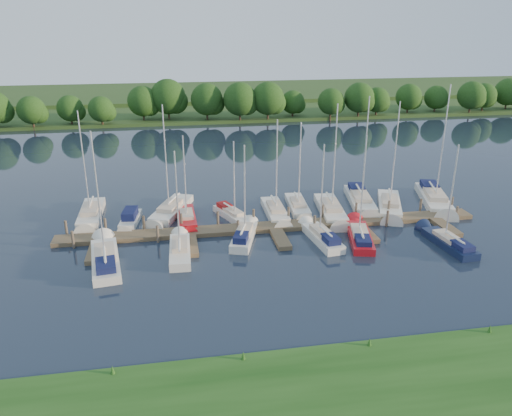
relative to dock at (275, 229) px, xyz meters
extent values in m
plane|color=#182330|center=(0.00, -7.31, -0.20)|extent=(260.00, 260.00, 0.00)
cube|color=#194413|center=(0.00, -23.31, 0.05)|extent=(90.00, 10.00, 0.50)
cube|color=brown|center=(0.00, 0.69, 0.00)|extent=(40.00, 2.00, 0.40)
cube|color=brown|center=(-16.00, -2.31, 0.00)|extent=(1.20, 4.00, 0.40)
cube|color=brown|center=(-8.00, -2.31, 0.00)|extent=(1.20, 4.00, 0.40)
cube|color=brown|center=(0.00, -2.31, 0.00)|extent=(1.20, 4.00, 0.40)
cube|color=brown|center=(8.00, -2.31, 0.00)|extent=(1.20, 4.00, 0.40)
cube|color=brown|center=(16.00, -2.31, 0.00)|extent=(1.20, 4.00, 0.40)
cylinder|color=#473D33|center=(-19.00, 1.99, 0.40)|extent=(0.24, 0.24, 2.00)
cylinder|color=#473D33|center=(-15.55, 1.99, 0.40)|extent=(0.24, 0.24, 2.00)
cylinder|color=#473D33|center=(-12.09, 1.99, 0.40)|extent=(0.24, 0.24, 2.00)
cylinder|color=#473D33|center=(-8.64, 1.99, 0.40)|extent=(0.24, 0.24, 2.00)
cylinder|color=#473D33|center=(-5.18, 1.99, 0.40)|extent=(0.24, 0.24, 2.00)
cylinder|color=#473D33|center=(-1.73, 1.99, 0.40)|extent=(0.24, 0.24, 2.00)
cylinder|color=#473D33|center=(1.73, 1.99, 0.40)|extent=(0.24, 0.24, 2.00)
cylinder|color=#473D33|center=(5.18, 1.99, 0.40)|extent=(0.24, 0.24, 2.00)
cylinder|color=#473D33|center=(8.64, 1.99, 0.40)|extent=(0.24, 0.24, 2.00)
cylinder|color=#473D33|center=(12.09, 1.99, 0.40)|extent=(0.24, 0.24, 2.00)
cylinder|color=#473D33|center=(15.55, 1.99, 0.40)|extent=(0.24, 0.24, 2.00)
cylinder|color=#473D33|center=(19.00, 1.99, 0.40)|extent=(0.24, 0.24, 2.00)
cylinder|color=#473D33|center=(-18.00, -0.61, 0.40)|extent=(0.24, 0.24, 2.00)
cylinder|color=#473D33|center=(-10.80, -0.61, 0.40)|extent=(0.24, 0.24, 2.00)
cylinder|color=#473D33|center=(-3.60, -0.61, 0.40)|extent=(0.24, 0.24, 2.00)
cylinder|color=#473D33|center=(3.60, -0.61, 0.40)|extent=(0.24, 0.24, 2.00)
cylinder|color=#473D33|center=(10.80, -0.61, 0.40)|extent=(0.24, 0.24, 2.00)
cylinder|color=#473D33|center=(18.00, -0.61, 0.40)|extent=(0.24, 0.24, 2.00)
cube|color=#254119|center=(0.00, 67.69, 0.10)|extent=(180.00, 30.00, 0.60)
cube|color=#385625|center=(0.00, 92.69, 0.50)|extent=(220.00, 40.00, 1.40)
cylinder|color=#38281C|center=(-39.31, 56.64, 0.86)|extent=(0.36, 0.36, 2.12)
sphere|color=#1A3C10|center=(-39.31, 56.64, 3.46)|extent=(4.95, 4.95, 4.95)
sphere|color=#1A3C10|center=(-38.25, 56.84, 2.75)|extent=(3.54, 3.54, 3.54)
cylinder|color=#38281C|center=(-32.53, 54.50, 1.06)|extent=(0.36, 0.36, 2.51)
sphere|color=#1A3C10|center=(-32.53, 54.50, 4.12)|extent=(5.86, 5.86, 5.86)
sphere|color=#1A3C10|center=(-31.27, 54.70, 3.29)|extent=(4.18, 4.18, 4.18)
cylinder|color=#38281C|center=(-26.79, 53.47, 1.00)|extent=(0.36, 0.36, 2.39)
sphere|color=#1A3C10|center=(-26.79, 53.47, 3.92)|extent=(5.58, 5.58, 5.58)
sphere|color=#1A3C10|center=(-25.60, 53.67, 3.12)|extent=(3.98, 3.98, 3.98)
cylinder|color=#38281C|center=(-22.25, 54.87, 1.03)|extent=(0.36, 0.36, 2.46)
sphere|color=#1A3C10|center=(-22.25, 54.87, 4.03)|extent=(5.73, 5.73, 5.73)
sphere|color=#1A3C10|center=(-21.02, 55.07, 3.21)|extent=(4.10, 4.10, 4.10)
cylinder|color=#38281C|center=(-16.32, 53.37, 1.07)|extent=(0.36, 0.36, 2.55)
sphere|color=#1A3C10|center=(-16.32, 53.37, 4.19)|extent=(5.95, 5.95, 5.95)
sphere|color=#1A3C10|center=(-15.05, 53.57, 3.34)|extent=(4.25, 4.25, 4.25)
cylinder|color=#38281C|center=(-9.22, 52.99, 0.99)|extent=(0.36, 0.36, 2.39)
sphere|color=#1A3C10|center=(-9.22, 52.99, 3.91)|extent=(5.57, 5.57, 5.57)
sphere|color=#1A3C10|center=(-8.03, 53.19, 3.11)|extent=(3.98, 3.98, 3.98)
cylinder|color=#38281C|center=(-4.01, 52.82, 1.24)|extent=(0.36, 0.36, 2.88)
sphere|color=#1A3C10|center=(-4.01, 52.82, 4.76)|extent=(6.72, 6.72, 6.72)
sphere|color=#1A3C10|center=(-2.57, 53.02, 3.80)|extent=(4.80, 4.80, 4.80)
cylinder|color=#38281C|center=(3.97, 54.84, 1.00)|extent=(0.36, 0.36, 2.40)
sphere|color=#1A3C10|center=(3.97, 54.84, 3.93)|extent=(5.59, 5.59, 5.59)
sphere|color=#1A3C10|center=(5.17, 55.04, 3.13)|extent=(3.99, 3.99, 3.99)
cylinder|color=#38281C|center=(10.22, 56.65, 1.23)|extent=(0.36, 0.36, 2.86)
sphere|color=#1A3C10|center=(10.22, 56.65, 4.72)|extent=(6.67, 6.67, 6.67)
sphere|color=#1A3C10|center=(11.64, 56.85, 3.77)|extent=(4.76, 4.76, 4.76)
cylinder|color=#38281C|center=(15.32, 55.51, 1.24)|extent=(0.36, 0.36, 2.88)
sphere|color=#1A3C10|center=(15.32, 55.51, 4.75)|extent=(6.71, 6.71, 6.71)
sphere|color=#1A3C10|center=(16.76, 55.71, 3.79)|extent=(4.79, 4.79, 4.79)
cylinder|color=#38281C|center=(20.34, 55.88, 1.12)|extent=(0.36, 0.36, 2.63)
sphere|color=#1A3C10|center=(20.34, 55.88, 4.34)|extent=(6.15, 6.15, 6.15)
sphere|color=#1A3C10|center=(21.65, 56.08, 3.46)|extent=(4.39, 4.39, 4.39)
cylinder|color=#38281C|center=(26.40, 55.84, 1.03)|extent=(0.36, 0.36, 2.45)
sphere|color=#1A3C10|center=(26.40, 55.84, 4.02)|extent=(5.72, 5.72, 5.72)
sphere|color=#1A3C10|center=(27.62, 56.04, 3.20)|extent=(4.08, 4.08, 4.08)
cylinder|color=#38281C|center=(34.03, 52.73, 1.18)|extent=(0.36, 0.36, 2.77)
sphere|color=#1A3C10|center=(34.03, 52.73, 4.57)|extent=(6.46, 6.46, 6.46)
sphere|color=#1A3C10|center=(35.42, 52.93, 3.65)|extent=(4.62, 4.62, 4.62)
cylinder|color=#38281C|center=(38.37, 53.68, 1.15)|extent=(0.36, 0.36, 2.69)
sphere|color=#1A3C10|center=(38.37, 53.68, 4.43)|extent=(6.28, 6.28, 6.28)
sphere|color=#1A3C10|center=(39.72, 53.88, 3.54)|extent=(4.48, 4.48, 4.48)
cylinder|color=#38281C|center=(44.60, 55.14, 0.79)|extent=(0.36, 0.36, 1.99)
sphere|color=#1A3C10|center=(44.60, 55.14, 3.22)|extent=(4.64, 4.64, 4.64)
sphere|color=#1A3C10|center=(45.60, 55.34, 2.56)|extent=(3.31, 3.31, 3.31)
cylinder|color=#38281C|center=(51.30, 53.39, 1.04)|extent=(0.36, 0.36, 2.49)
sphere|color=#1A3C10|center=(51.30, 53.39, 4.09)|extent=(5.81, 5.81, 5.81)
sphere|color=#1A3C10|center=(52.55, 53.59, 3.26)|extent=(4.15, 4.15, 4.15)
cylinder|color=#38281C|center=(58.17, 54.00, 1.13)|extent=(0.36, 0.36, 2.65)
sphere|color=#1A3C10|center=(58.17, 54.00, 4.36)|extent=(6.18, 6.18, 6.18)
sphere|color=#1A3C10|center=(59.49, 54.20, 3.48)|extent=(4.42, 4.42, 4.42)
cube|color=silver|center=(-17.48, 6.88, -0.05)|extent=(2.19, 7.45, 1.20)
cone|color=silver|center=(-17.42, 3.17, -0.05)|extent=(1.08, 2.61, 1.04)
cube|color=beige|center=(-17.47, 6.51, 0.73)|extent=(1.61, 3.36, 0.54)
cylinder|color=silver|center=(-17.47, 6.14, 5.57)|extent=(0.12, 0.12, 10.01)
cylinder|color=silver|center=(-17.49, 7.62, 1.16)|extent=(0.15, 3.34, 0.10)
cylinder|color=silver|center=(-17.49, 7.62, 1.16)|extent=(0.24, 2.97, 0.20)
cube|color=silver|center=(-13.49, 4.42, -0.05)|extent=(2.06, 4.71, 0.99)
cone|color=silver|center=(-13.77, 2.15, -0.05)|extent=(0.92, 1.45, 0.75)
cube|color=#121841|center=(-13.49, 4.42, 0.74)|extent=(1.50, 2.64, 0.89)
cube|color=silver|center=(-9.48, 6.65, -0.05)|extent=(4.78, 7.98, 1.13)
cone|color=silver|center=(-10.85, 3.05, -0.05)|extent=(1.97, 2.91, 1.08)
cube|color=beige|center=(-9.61, 6.29, 0.67)|extent=(2.76, 3.82, 0.51)
cylinder|color=silver|center=(-9.75, 5.93, 5.73)|extent=(0.12, 0.12, 10.42)
cylinder|color=silver|center=(-9.20, 7.37, 1.08)|extent=(1.33, 3.28, 0.10)
cylinder|color=silver|center=(-9.20, 7.37, 1.08)|extent=(1.29, 2.96, 0.20)
cube|color=#B71018|center=(-8.07, 4.25, -0.05)|extent=(1.79, 5.98, 0.96)
cone|color=#B71018|center=(-8.01, 1.27, -0.05)|extent=(0.88, 2.10, 0.83)
cube|color=beige|center=(-8.06, 3.95, 0.54)|extent=(1.31, 2.70, 0.44)
cylinder|color=silver|center=(-8.06, 3.65, 4.43)|extent=(0.12, 0.12, 8.03)
cylinder|color=silver|center=(-8.08, 4.84, 0.89)|extent=(0.16, 2.68, 0.10)
cylinder|color=silver|center=(-8.08, 4.84, 0.89)|extent=(0.25, 2.38, 0.20)
cube|color=silver|center=(-3.56, 4.10, -0.05)|extent=(3.45, 5.59, 0.95)
cone|color=silver|center=(-2.54, 1.59, -0.05)|extent=(1.42, 2.04, 0.76)
cube|color=beige|center=(-3.46, 3.85, 0.53)|extent=(1.97, 2.69, 0.43)
cube|color=maroon|center=(-4.13, 5.51, 0.62)|extent=(1.60, 1.91, 0.47)
cylinder|color=silver|center=(-3.35, 3.60, 4.06)|extent=(0.12, 0.12, 7.32)
cylinder|color=silver|center=(-3.76, 4.60, 0.88)|extent=(1.01, 2.30, 0.10)
cylinder|color=silver|center=(-3.76, 4.60, 0.88)|extent=(1.00, 2.08, 0.20)
cube|color=silver|center=(0.89, 4.46, -0.05)|extent=(2.03, 6.77, 1.12)
cone|color=silver|center=(0.82, 1.10, -0.05)|extent=(0.99, 2.38, 0.94)
cube|color=beige|center=(0.88, 4.12, 0.67)|extent=(1.48, 3.06, 0.51)
cylinder|color=silver|center=(0.87, 3.79, 5.06)|extent=(0.12, 0.12, 9.09)
cylinder|color=silver|center=(0.90, 5.13, 1.07)|extent=(0.16, 3.03, 0.10)
cylinder|color=silver|center=(0.90, 5.13, 1.07)|extent=(0.26, 2.70, 0.20)
cube|color=silver|center=(3.58, 5.72, -0.05)|extent=(2.27, 6.50, 0.95)
cone|color=silver|center=(3.34, 2.54, -0.05)|extent=(1.06, 2.29, 0.89)
cube|color=beige|center=(3.56, 5.40, 0.54)|extent=(1.56, 2.97, 0.43)
cylinder|color=silver|center=(3.53, 5.08, 4.71)|extent=(0.12, 0.12, 8.61)
cylinder|color=silver|center=(3.63, 6.35, 0.88)|extent=(0.32, 2.87, 0.10)
cylinder|color=silver|center=(3.63, 6.35, 0.88)|extent=(0.40, 2.56, 0.20)
cube|color=silver|center=(6.59, 3.89, -0.05)|extent=(3.09, 7.97, 1.20)
cone|color=silver|center=(6.13, 0.03, -0.05)|extent=(1.40, 2.83, 1.09)
cube|color=beige|center=(6.55, 3.50, 0.73)|extent=(2.04, 3.66, 0.55)
cylinder|color=silver|center=(6.50, 3.12, 5.81)|extent=(0.12, 0.12, 10.48)
cylinder|color=silver|center=(6.68, 4.66, 1.17)|extent=(0.52, 3.48, 0.10)
cylinder|color=silver|center=(6.68, 4.66, 1.17)|extent=(0.57, 3.11, 0.20)
cube|color=silver|center=(10.68, 6.19, -0.05)|extent=(3.64, 8.28, 1.14)
cone|color=silver|center=(9.96, 2.25, -0.05)|extent=(1.61, 2.96, 1.12)
cube|color=beige|center=(10.61, 5.80, 0.68)|extent=(2.30, 3.85, 0.52)
cube|color=#121841|center=(11.08, 8.40, 0.78)|extent=(1.98, 2.65, 0.57)
cylinder|color=silver|center=(10.54, 5.40, 5.93)|extent=(0.12, 0.12, 10.82)
cylinder|color=silver|center=(10.82, 6.98, 1.09)|extent=(0.74, 3.56, 0.10)
cylinder|color=silver|center=(10.82, 6.98, 1.09)|extent=(0.77, 3.19, 0.20)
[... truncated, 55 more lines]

